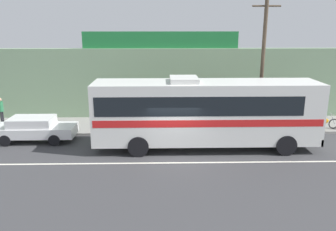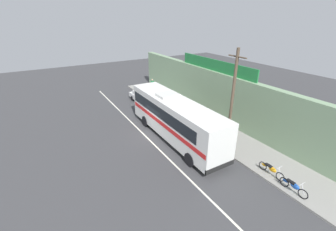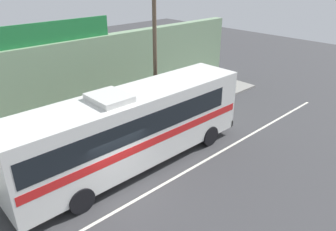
# 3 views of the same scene
# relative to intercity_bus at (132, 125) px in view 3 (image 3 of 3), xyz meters

# --- Properties ---
(ground_plane) EXTENTS (70.00, 70.00, 0.00)m
(ground_plane) POSITION_rel_intercity_bus_xyz_m (-1.62, -1.24, -2.07)
(ground_plane) COLOR #3A3A3D
(sidewalk_slab) EXTENTS (30.00, 3.60, 0.14)m
(sidewalk_slab) POSITION_rel_intercity_bus_xyz_m (-1.62, 3.96, -2.00)
(sidewalk_slab) COLOR gray
(sidewalk_slab) RESTS_ON ground_plane
(storefront_facade) EXTENTS (30.00, 0.70, 4.80)m
(storefront_facade) POSITION_rel_intercity_bus_xyz_m (-1.62, 6.11, 0.33)
(storefront_facade) COLOR gray
(storefront_facade) RESTS_ON ground_plane
(storefront_billboard) EXTENTS (10.39, 0.12, 1.10)m
(storefront_billboard) POSITION_rel_intercity_bus_xyz_m (-2.23, 6.11, 3.28)
(storefront_billboard) COLOR #1E7538
(storefront_billboard) RESTS_ON storefront_facade
(road_center_stripe) EXTENTS (30.00, 0.14, 0.01)m
(road_center_stripe) POSITION_rel_intercity_bus_xyz_m (-1.62, -2.04, -2.06)
(road_center_stripe) COLOR silver
(road_center_stripe) RESTS_ON ground_plane
(intercity_bus) EXTENTS (11.53, 2.61, 3.78)m
(intercity_bus) POSITION_rel_intercity_bus_xyz_m (0.00, 0.00, 0.00)
(intercity_bus) COLOR silver
(intercity_bus) RESTS_ON ground_plane
(utility_pole) EXTENTS (1.60, 0.22, 7.80)m
(utility_pole) POSITION_rel_intercity_bus_xyz_m (3.68, 2.67, 2.11)
(utility_pole) COLOR brown
(utility_pole) RESTS_ON sidewalk_slab
(motorcycle_purple) EXTENTS (1.95, 0.56, 0.94)m
(motorcycle_purple) POSITION_rel_intercity_bus_xyz_m (7.69, 2.78, -1.50)
(motorcycle_purple) COLOR black
(motorcycle_purple) RESTS_ON sidewalk_slab
(motorcycle_blue) EXTENTS (1.82, 0.56, 0.94)m
(motorcycle_blue) POSITION_rel_intercity_bus_xyz_m (9.40, 2.55, -1.50)
(motorcycle_blue) COLOR black
(motorcycle_blue) RESTS_ON sidewalk_slab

